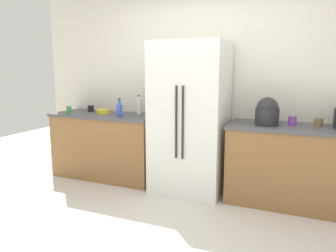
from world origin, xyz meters
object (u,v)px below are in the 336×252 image
at_px(bottle_b, 119,110).
at_px(refrigerator, 190,118).
at_px(cup_a, 292,121).
at_px(rice_cooker, 267,112).
at_px(cup_b, 318,122).
at_px(cup_c, 69,109).
at_px(bowl_a, 103,112).
at_px(cup_d, 91,109).
at_px(bottle_a, 139,106).

bearing_deg(bottle_b, refrigerator, 6.79).
bearing_deg(cup_a, rice_cooker, -161.29).
height_order(cup_b, cup_c, cup_c).
bearing_deg(cup_c, bowl_a, 13.16).
xyz_separation_m(rice_cooker, cup_a, (0.27, 0.09, -0.10)).
relative_size(bottle_b, cup_d, 2.69).
xyz_separation_m(refrigerator, cup_b, (1.46, 0.12, 0.03)).
distance_m(refrigerator, cup_a, 1.19).
height_order(cup_a, bowl_a, cup_a).
bearing_deg(cup_a, cup_d, 178.42).
bearing_deg(cup_d, cup_c, -131.34).
relative_size(cup_c, bowl_a, 0.52).
bearing_deg(bottle_b, rice_cooker, 3.14).
bearing_deg(bowl_a, cup_a, 0.91).
bearing_deg(bottle_a, bowl_a, -165.09).
height_order(rice_cooker, cup_a, rice_cooker).
bearing_deg(cup_d, bottle_b, -22.14).
height_order(refrigerator, bottle_b, refrigerator).
bearing_deg(bottle_b, cup_d, 157.86).
xyz_separation_m(refrigerator, cup_c, (-1.82, -0.08, 0.03)).
distance_m(bottle_a, bottle_b, 0.32).
distance_m(cup_a, cup_b, 0.27).
height_order(rice_cooker, bottle_a, rice_cooker).
bearing_deg(cup_a, bottle_b, -174.84).
height_order(bottle_a, bottle_b, bottle_a).
distance_m(rice_cooker, cup_a, 0.30).
distance_m(refrigerator, cup_c, 1.83).
height_order(rice_cooker, bowl_a, rice_cooker).
xyz_separation_m(refrigerator, bottle_a, (-0.81, 0.17, 0.09)).
bearing_deg(bowl_a, refrigerator, -1.75).
bearing_deg(cup_d, rice_cooker, -3.78).
xyz_separation_m(cup_a, cup_b, (0.27, 0.04, -0.00)).
distance_m(cup_c, bowl_a, 0.52).
xyz_separation_m(bottle_a, cup_c, (-1.01, -0.25, -0.06)).
distance_m(bottle_b, cup_c, 0.88).
relative_size(bottle_b, cup_c, 2.50).
bearing_deg(cup_b, bowl_a, -178.37).
distance_m(cup_d, bowl_a, 0.32).
bearing_deg(bottle_a, refrigerator, -12.08).
relative_size(cup_a, cup_d, 1.13).
bearing_deg(cup_c, cup_d, 48.66).
height_order(bottle_a, cup_c, bottle_a).
xyz_separation_m(bottle_a, cup_a, (2.00, -0.09, -0.06)).
xyz_separation_m(refrigerator, cup_d, (-1.62, 0.16, 0.03)).
xyz_separation_m(bottle_a, bottle_b, (-0.14, -0.29, -0.02)).
distance_m(cup_a, cup_d, 2.81).
relative_size(cup_b, bowl_a, 0.50).
xyz_separation_m(cup_c, bowl_a, (0.51, 0.12, -0.02)).
height_order(bottle_b, cup_b, bottle_b).
height_order(cup_b, cup_d, cup_b).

